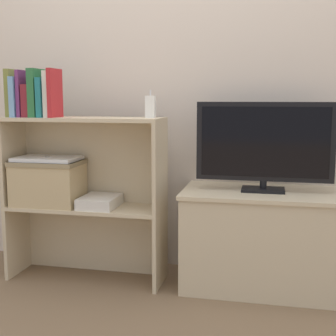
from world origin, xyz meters
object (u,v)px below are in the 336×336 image
Objects in this scene: book_teal at (44,98)px; storage_basket_left at (48,181)px; laptop at (47,159)px; book_skyblue at (18,97)px; book_crimson at (55,93)px; book_plum at (23,94)px; book_forest at (37,93)px; magazine_stack at (100,201)px; tv at (264,144)px; book_maroon at (30,101)px; tv_stand at (261,239)px; book_olive at (13,93)px; book_ivory at (50,94)px; baby_monitor at (151,107)px.

storage_basket_left is at bearing 106.37° from book_teal.
book_teal is 0.61× the size of laptop.
book_teal is at bearing 0.00° from book_skyblue.
book_crimson is at bearing -18.87° from laptop.
book_plum is at bearing 0.00° from book_skyblue.
book_forest is at bearing -145.97° from laptop.
magazine_stack is (0.30, 0.01, -0.10)m from storage_basket_left.
tv is 1.27m from book_maroon.
tv is 3.35× the size of book_teal.
book_crimson reaches higher than magazine_stack.
book_skyblue is (-1.31, -0.12, 0.75)m from tv_stand.
book_forest is at bearing 180.00° from book_crimson.
book_olive is (-1.34, -0.12, 0.77)m from tv_stand.
tv reaches higher than magazine_stack.
tv_stand is 1.38m from book_teal.
tv_stand is at bearing 6.03° from book_ivory.
book_olive is at bearing -176.55° from magazine_stack.
book_forest is 0.10m from book_crimson.
book_ivory is 0.95× the size of book_crimson.
book_maroon reaches higher than magazine_stack.
book_ivory is 0.55m from baby_monitor.
book_forest is 0.48m from storage_basket_left.
laptop is (0.08, 0.02, -0.31)m from book_maroon.
book_olive reaches higher than storage_basket_left.
book_forest is at bearing -145.97° from storage_basket_left.
book_ivory is at bearing -0.00° from book_maroon.
storage_basket_left is 1.53× the size of magazine_stack.
baby_monitor is at bearing 3.04° from book_skyblue.
baby_monitor is (0.58, 0.04, -0.05)m from book_teal.
book_forest is (0.14, 0.00, 0.00)m from book_olive.
book_skyblue is at bearing -170.73° from storage_basket_left.
book_teal is 0.07m from book_crimson.
book_teal is 0.82× the size of book_crimson.
book_teal reaches higher than storage_basket_left.
laptop is at bearing 34.03° from book_forest.
laptop is at bearing -175.41° from tv.
book_plum is 0.97× the size of book_forest.
book_maroon reaches higher than laptop.
baby_monitor is (0.62, 0.04, -0.07)m from book_forest.
book_plum is 0.67× the size of storage_basket_left.
book_skyblue is 0.89× the size of magazine_stack.
tv_stand is at bearing 6.19° from book_crimson.
tv is at bearing 5.83° from magazine_stack.
laptop is at bearing 11.73° from book_plum.
book_skyblue is at bearing -174.82° from tv_stand.
book_crimson is at bearing -175.69° from baby_monitor.
magazine_stack is at bearing 6.36° from book_ivory.
book_olive reaches higher than laptop.
book_teal is at bearing 0.00° from book_forest.
book_ivory is at bearing -173.64° from magazine_stack.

